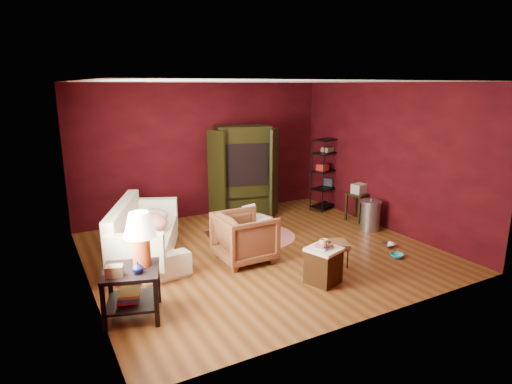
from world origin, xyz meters
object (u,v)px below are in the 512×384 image
at_px(sofa, 144,239).
at_px(hamper, 323,265).
at_px(side_table, 136,255).
at_px(armchair, 245,235).
at_px(laptop_desk, 254,221).
at_px(tv_armoire, 243,170).
at_px(wire_shelving, 327,171).

relative_size(sofa, hamper, 3.15).
relative_size(sofa, side_table, 1.47).
height_order(armchair, laptop_desk, armchair).
bearing_deg(tv_armoire, sofa, -137.61).
distance_m(tv_armoire, wire_shelving, 1.97).
relative_size(tv_armoire, wire_shelving, 1.21).
xyz_separation_m(sofa, laptop_desk, (1.91, -0.16, 0.05)).
xyz_separation_m(laptop_desk, tv_armoire, (0.58, 1.56, 0.58)).
bearing_deg(side_table, wire_shelving, 28.35).
relative_size(sofa, laptop_desk, 2.77).
bearing_deg(armchair, tv_armoire, -26.67).
relative_size(laptop_desk, tv_armoire, 0.35).
bearing_deg(sofa, laptop_desk, -101.15).
xyz_separation_m(tv_armoire, wire_shelving, (1.93, -0.37, -0.13)).
bearing_deg(hamper, tv_armoire, 82.41).
relative_size(sofa, armchair, 2.19).
relative_size(hamper, laptop_desk, 0.88).
relative_size(armchair, laptop_desk, 1.26).
relative_size(sofa, tv_armoire, 0.98).
xyz_separation_m(side_table, laptop_desk, (2.39, 1.44, -0.35)).
bearing_deg(hamper, side_table, 170.97).
distance_m(armchair, side_table, 2.11).
bearing_deg(tv_armoire, side_table, -121.71).
relative_size(sofa, wire_shelving, 1.19).
bearing_deg(hamper, laptop_desk, 93.91).
bearing_deg(wire_shelving, laptop_desk, -173.89).
relative_size(armchair, tv_armoire, 0.45).
bearing_deg(hamper, wire_shelving, 51.92).
xyz_separation_m(sofa, tv_armoire, (2.49, 1.41, 0.64)).
height_order(laptop_desk, wire_shelving, wire_shelving).
xyz_separation_m(sofa, wire_shelving, (4.42, 1.04, 0.51)).
bearing_deg(armchair, wire_shelving, -59.48).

